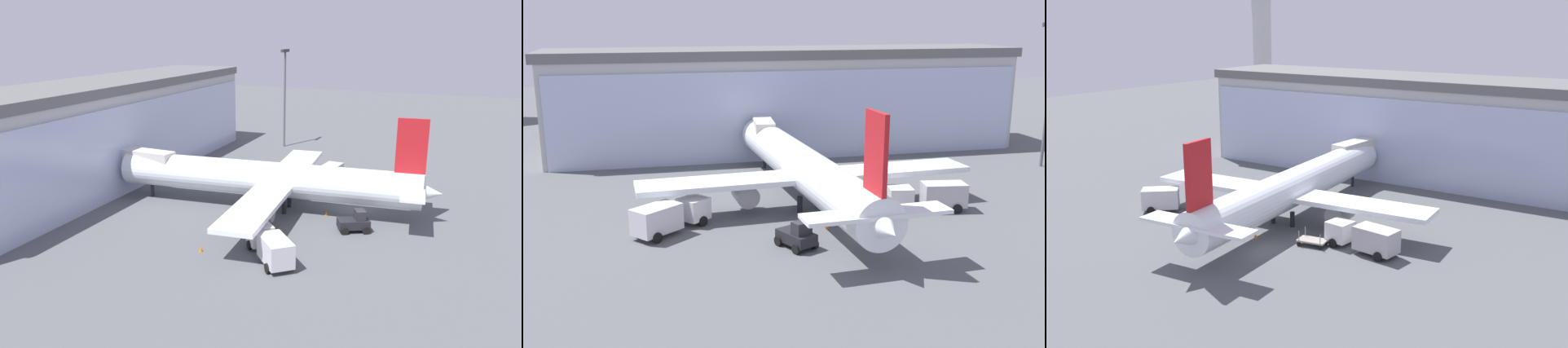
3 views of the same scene
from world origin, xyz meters
The scene contains 10 objects.
ground centered at (0.00, 0.00, 0.00)m, with size 240.00×240.00×0.00m, color #545659.
terminal_building centered at (0.01, 34.76, 6.84)m, with size 63.01×16.06×13.68m.
jet_bridge centered at (-4.32, 26.95, 4.52)m, with size 2.80×11.19×5.91m.
airplane centered at (-2.67, 9.21, 3.55)m, with size 32.23×39.06×11.45m.
catering_truck centered at (-15.55, 3.66, 1.47)m, with size 6.89×6.53×2.65m.
fuel_truck centered at (8.49, 5.42, 1.47)m, with size 7.48×3.09×2.65m.
baggage_cart centered at (3.63, 3.94, 0.50)m, with size 3.04×2.08×1.50m.
pushback_tug centered at (-5.61, -1.71, 0.97)m, with size 3.32×3.69×2.30m.
safety_cone_nose centered at (-2.21, 2.34, 0.28)m, with size 0.36×0.36×0.55m, color orange.
safety_cone_wingtip centered at (-16.49, 10.39, 0.28)m, with size 0.36×0.36×0.55m, color orange.
Camera 2 is at (-14.67, -46.13, 17.83)m, focal length 42.00 mm.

